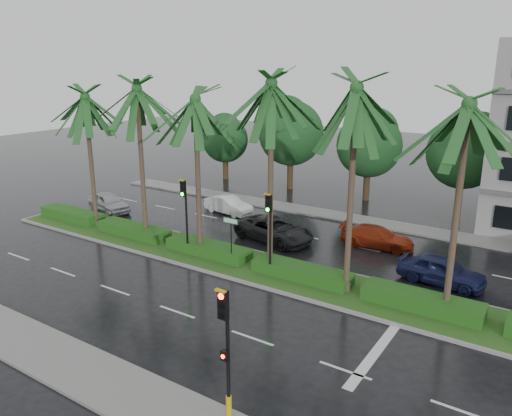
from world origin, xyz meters
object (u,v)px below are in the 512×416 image
Objects in this scene: car_darkgrey at (274,230)px; car_blue at (441,270)px; car_white at (229,205)px; car_red at (377,237)px; signal_near at (226,349)px; car_silver at (109,202)px; street_sign at (231,229)px; signal_median_left at (185,206)px.

car_blue is (10.17, -0.80, -0.01)m from car_darkgrey.
car_red is at bearing -86.05° from car_white.
signal_near is 1.07× the size of car_silver.
street_sign is 0.60× the size of car_red.
street_sign reaches higher than car_darkgrey.
signal_near is 17.25m from car_red.
signal_median_left is 6.12m from car_darkgrey.
car_silver is at bearing 161.00° from signal_median_left.
signal_near is 14.26m from car_blue.
signal_median_left is at bearing -152.27° from car_white.
car_white is 0.90× the size of car_red.
car_darkgrey is (2.83, 4.93, -2.27)m from signal_median_left.
car_blue is at bearing -96.45° from car_white.
car_red is at bearing 41.01° from signal_median_left.
car_white is at bearing 80.75° from car_red.
signal_median_left is at bearing -96.18° from car_silver.
car_darkgrey reaches higher than car_silver.
street_sign is 0.62× the size of car_blue.
signal_near reaches higher than car_blue.
street_sign is 9.19m from car_red.
car_silver is at bearing 95.88° from car_blue.
street_sign is at bearing -135.42° from car_white.
signal_near is 22.11m from car_white.
signal_median_left is at bearing -176.53° from street_sign.
car_silver is 1.05× the size of car_white.
car_silver is 0.95× the size of car_red.
signal_near is at bearing -44.09° from signal_median_left.
car_white is at bearing 80.87° from car_blue.
street_sign is at bearing -91.53° from car_silver.
signal_median_left reaches higher than car_red.
car_red is (11.49, -0.71, -0.01)m from car_white.
signal_median_left is at bearing 159.76° from car_darkgrey.
signal_near reaches higher than car_silver.
car_blue is at bearing 77.75° from signal_near.
car_darkgrey is at bearing 116.13° from signal_near.
signal_median_left reaches higher than street_sign.
car_white is (-12.99, 17.80, -1.86)m from signal_near.
street_sign is 10.04m from car_white.
signal_median_left is at bearing 135.91° from signal_near.
signal_median_left is 0.84× the size of car_darkgrey.
signal_near is 1.68× the size of street_sign.
street_sign is 0.67× the size of car_white.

